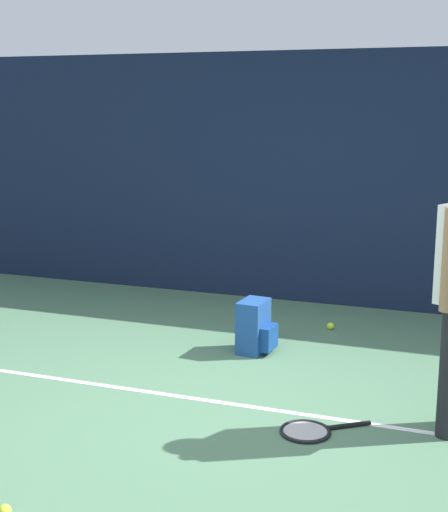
% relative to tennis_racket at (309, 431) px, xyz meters
% --- Properties ---
extents(ground_plane, '(12.00, 12.00, 0.00)m').
position_rel_tennis_racket_xyz_m(ground_plane, '(-0.73, 0.03, -0.01)').
color(ground_plane, '#4C7556').
extents(back_fence, '(10.00, 0.10, 2.54)m').
position_rel_tennis_racket_xyz_m(back_fence, '(-0.73, 3.03, 1.26)').
color(back_fence, '#141E38').
rests_on(back_fence, ground).
extents(court_line, '(9.00, 0.05, 0.00)m').
position_rel_tennis_racket_xyz_m(court_line, '(-0.73, 0.25, -0.01)').
color(court_line, white).
rests_on(court_line, ground).
extents(tennis_racket, '(0.60, 0.50, 0.03)m').
position_rel_tennis_racket_xyz_m(tennis_racket, '(0.00, 0.00, 0.00)').
color(tennis_racket, black).
rests_on(tennis_racket, ground).
extents(backpack, '(0.30, 0.32, 0.44)m').
position_rel_tennis_racket_xyz_m(backpack, '(-0.77, 1.33, 0.20)').
color(backpack, '#1E478C').
rests_on(backpack, ground).
extents(tennis_ball_near_player, '(0.07, 0.07, 0.07)m').
position_rel_tennis_racket_xyz_m(tennis_ball_near_player, '(-0.30, 2.14, 0.02)').
color(tennis_ball_near_player, '#CCE033').
rests_on(tennis_ball_near_player, ground).
extents(tennis_ball_by_fence, '(0.07, 0.07, 0.07)m').
position_rel_tennis_racket_xyz_m(tennis_ball_by_fence, '(-1.22, -1.45, 0.02)').
color(tennis_ball_by_fence, '#CCE033').
rests_on(tennis_ball_by_fence, ground).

